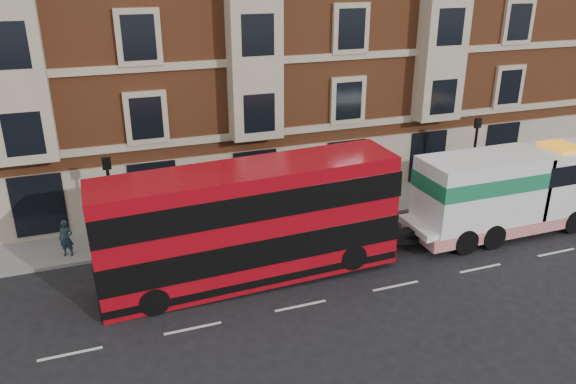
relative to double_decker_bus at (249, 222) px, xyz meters
name	(u,v)px	position (x,y,z in m)	size (l,w,h in m)	color
ground	(301,306)	(1.16, -2.52, -2.49)	(120.00, 120.00, 0.00)	black
sidewalk	(244,223)	(1.16, 4.98, -2.42)	(90.00, 3.00, 0.15)	slate
lamp_post_west	(111,199)	(-4.84, 3.68, 0.18)	(0.35, 0.15, 4.35)	black
lamp_post_east	(474,153)	(13.16, 3.68, 0.18)	(0.35, 0.15, 4.35)	black
double_decker_bus	(249,222)	(0.00, 0.00, 0.00)	(11.62, 2.67, 4.71)	#A50914
tow_truck	(503,192)	(12.06, 0.00, -0.44)	(9.31, 2.75, 3.88)	white
pedestrian	(66,238)	(-6.83, 4.26, -1.54)	(0.59, 0.38, 1.61)	#1C2E38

